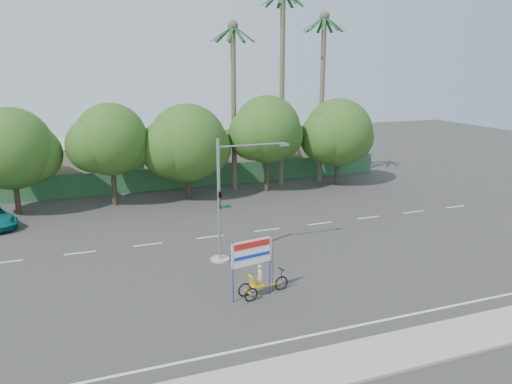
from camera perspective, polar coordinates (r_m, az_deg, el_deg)
name	(u,v)px	position (r m, az deg, el deg)	size (l,w,h in m)	color
ground	(289,281)	(26.29, 3.75, -10.12)	(120.00, 120.00, 0.00)	#33302D
sidewalk_near	(370,357)	(20.50, 12.86, -17.94)	(50.00, 2.40, 0.12)	gray
fence	(191,177)	(45.46, -7.46, 1.72)	(38.00, 0.08, 2.00)	#336B3D
building_left	(72,165)	(48.55, -20.33, 2.96)	(12.00, 8.00, 4.00)	#C3B49B
building_right	(256,154)	(51.81, 0.00, 4.31)	(14.00, 8.00, 3.60)	#C3B49B
tree_far_left	(11,151)	(40.40, -26.23, 4.20)	(7.14, 6.00, 7.96)	#473828
tree_left	(110,142)	(40.26, -16.31, 5.50)	(6.66, 5.60, 8.07)	#473828
tree_center	(187,145)	(41.22, -7.91, 5.31)	(7.62, 6.40, 7.85)	#473828
tree_right	(267,132)	(43.18, 1.21, 6.89)	(6.90, 5.80, 8.36)	#473828
tree_far_right	(338,135)	(46.30, 9.32, 6.47)	(7.38, 6.20, 7.94)	#473828
palm_tall	(282,69)	(44.98, 3.01, 13.85)	(3.73, 3.79, 17.45)	#70604C
palm_mid	(322,81)	(46.75, 7.60, 12.46)	(3.73, 3.79, 15.45)	#70604C
palm_short	(234,89)	(43.42, -2.58, 11.72)	(3.73, 3.79, 14.45)	#70604C
traffic_signal	(224,211)	(28.03, -3.62, -2.16)	(4.72, 1.10, 7.00)	gray
trike_billboard	(257,272)	(24.16, 0.14, -9.15)	(3.11, 0.99, 3.09)	black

